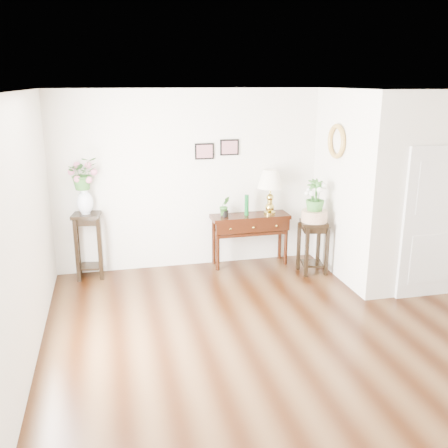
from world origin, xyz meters
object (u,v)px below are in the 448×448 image
object	(u,v)px
plant_stand_b	(313,247)
plant_stand_a	(88,245)
table_lamp	(270,192)
console_table	(250,240)

from	to	relation	value
plant_stand_b	plant_stand_a	bearing A→B (deg)	169.81
plant_stand_a	plant_stand_b	xyz separation A→B (m)	(3.39, -0.61, -0.09)
plant_stand_a	table_lamp	bearing A→B (deg)	-0.68
table_lamp	plant_stand_a	xyz separation A→B (m)	(-2.86, 0.03, -0.69)
plant_stand_b	table_lamp	bearing A→B (deg)	132.43
console_table	table_lamp	size ratio (longest dim) A/B	1.72
console_table	table_lamp	xyz separation A→B (m)	(0.33, 0.00, 0.77)
console_table	plant_stand_b	world-z (taller)	console_table
plant_stand_b	console_table	bearing A→B (deg)	145.99
console_table	plant_stand_b	distance (m)	1.03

